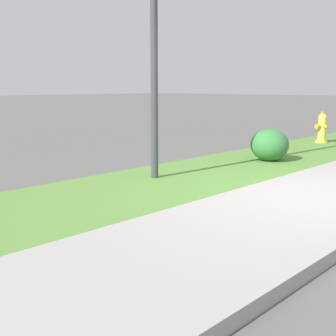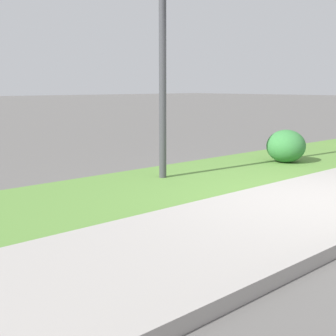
# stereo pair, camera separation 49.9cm
# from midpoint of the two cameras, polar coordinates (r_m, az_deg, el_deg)

# --- Properties ---
(ground_plane) EXTENTS (120.00, 120.00, 0.00)m
(ground_plane) POSITION_cam_midpoint_polar(r_m,az_deg,el_deg) (6.21, 20.38, -3.63)
(ground_plane) COLOR #5B5956
(sidewalk_pavement) EXTENTS (18.00, 1.94, 0.01)m
(sidewalk_pavement) POSITION_cam_midpoint_polar(r_m,az_deg,el_deg) (6.21, 20.38, -3.58)
(sidewalk_pavement) COLOR #9E9993
(sidewalk_pavement) RESTS_ON ground
(grass_verge) EXTENTS (18.00, 2.23, 0.01)m
(grass_verge) POSITION_cam_midpoint_polar(r_m,az_deg,el_deg) (7.36, 5.81, -0.96)
(grass_verge) COLOR #568438
(grass_verge) RESTS_ON ground
(shrub_bush_mid_verge) EXTENTS (0.71, 0.71, 0.60)m
(shrub_bush_mid_verge) POSITION_cam_midpoint_polar(r_m,az_deg,el_deg) (8.91, 15.76, 2.57)
(shrub_bush_mid_verge) COLOR #337538
(shrub_bush_mid_verge) RESTS_ON ground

